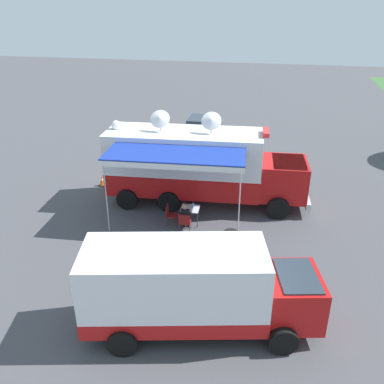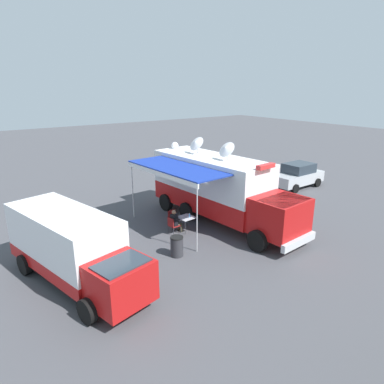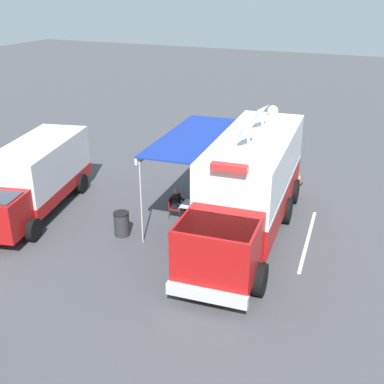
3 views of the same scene
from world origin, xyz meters
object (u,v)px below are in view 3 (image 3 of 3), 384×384
at_px(trash_bin, 122,224).
at_px(folding_table, 192,206).
at_px(water_bottle, 194,204).
at_px(folding_chair_at_table, 174,205).
at_px(seated_responder, 178,203).
at_px(command_truck, 248,184).
at_px(folding_chair_beside_table, 195,200).
at_px(traffic_cone, 299,178).
at_px(support_truck, 36,178).

bearing_deg(trash_bin, folding_table, -133.37).
bearing_deg(water_bottle, folding_table, -43.31).
height_order(folding_chair_at_table, seated_responder, seated_responder).
bearing_deg(seated_responder, command_truck, 178.92).
xyz_separation_m(folding_chair_at_table, folding_chair_beside_table, (-0.55, -0.80, 0.00)).
distance_m(trash_bin, traffic_cone, 8.95).
bearing_deg(folding_chair_at_table, trash_bin, 61.71).
relative_size(folding_table, traffic_cone, 1.48).
xyz_separation_m(traffic_cone, support_truck, (9.17, 6.91, 1.11)).
bearing_deg(seated_responder, traffic_cone, -123.67).
distance_m(folding_chair_beside_table, trash_bin, 3.34).
relative_size(folding_chair_beside_table, traffic_cone, 1.50).
xyz_separation_m(folding_chair_at_table, support_truck, (5.39, 1.51, 0.87)).
bearing_deg(folding_table, trash_bin, 46.63).
bearing_deg(folding_chair_at_table, folding_chair_beside_table, -124.71).
height_order(traffic_cone, support_truck, support_truck).
relative_size(folding_chair_at_table, trash_bin, 0.96).
bearing_deg(support_truck, folding_table, -166.71).
bearing_deg(trash_bin, seated_responder, -121.98).
relative_size(command_truck, water_bottle, 43.07).
relative_size(water_bottle, folding_chair_beside_table, 0.26).
relative_size(command_truck, folding_chair_beside_table, 11.09).
relative_size(command_truck, traffic_cone, 16.63).
relative_size(traffic_cone, support_truck, 0.08).
bearing_deg(water_bottle, command_truck, -176.47).
height_order(trash_bin, support_truck, support_truck).
distance_m(folding_chair_beside_table, support_truck, 6.44).
bearing_deg(water_bottle, trash_bin, 43.18).
bearing_deg(water_bottle, support_truck, 12.04).
distance_m(command_truck, support_truck, 8.54).
relative_size(command_truck, trash_bin, 10.60).
relative_size(water_bottle, traffic_cone, 0.39).
height_order(command_truck, trash_bin, command_truck).
distance_m(folding_chair_at_table, traffic_cone, 6.59).
bearing_deg(seated_responder, support_truck, 15.31).
distance_m(folding_chair_at_table, seated_responder, 0.23).
distance_m(seated_responder, trash_bin, 2.48).
height_order(folding_chair_beside_table, support_truck, support_truck).
height_order(water_bottle, traffic_cone, water_bottle).
xyz_separation_m(folding_table, water_bottle, (-0.12, 0.12, 0.16)).
bearing_deg(seated_responder, folding_chair_at_table, 4.34).
distance_m(folding_chair_beside_table, traffic_cone, 5.62).
bearing_deg(command_truck, trash_bin, 26.42).
distance_m(seated_responder, traffic_cone, 6.48).
bearing_deg(support_truck, water_bottle, -167.96).
bearing_deg(command_truck, seated_responder, -1.08).
xyz_separation_m(water_bottle, seated_responder, (0.73, -0.18, -0.18)).
height_order(command_truck, water_bottle, command_truck).
height_order(command_truck, support_truck, command_truck).
bearing_deg(trash_bin, water_bottle, -136.82).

